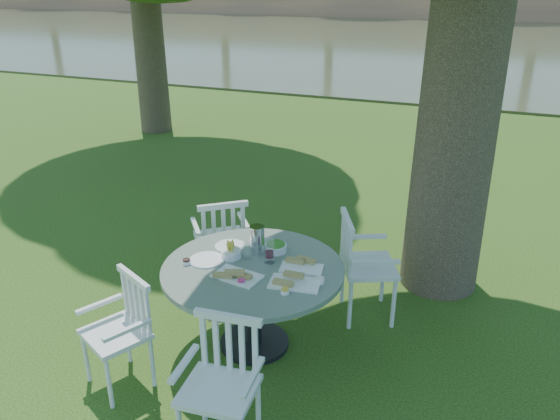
{
  "coord_description": "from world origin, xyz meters",
  "views": [
    {
      "loc": [
        1.71,
        -3.99,
        2.78
      ],
      "look_at": [
        0.0,
        0.2,
        0.85
      ],
      "focal_mm": 35.0,
      "sensor_mm": 36.0,
      "label": 1
    }
  ],
  "objects": [
    {
      "name": "ground",
      "position": [
        0.0,
        0.0,
        0.0
      ],
      "size": [
        140.0,
        140.0,
        0.0
      ],
      "primitive_type": "plane",
      "color": "#1A380B",
      "rests_on": "ground"
    },
    {
      "name": "table",
      "position": [
        0.12,
        -0.64,
        0.59
      ],
      "size": [
        1.41,
        1.41,
        0.73
      ],
      "color": "black",
      "rests_on": "ground"
    },
    {
      "name": "chair_ne",
      "position": [
        0.77,
        0.1,
        0.55
      ],
      "size": [
        0.61,
        0.62,
        0.94
      ],
      "rotation": [
        0.0,
        0.0,
        -4.27
      ],
      "color": "silver",
      "rests_on": "ground"
    },
    {
      "name": "chair_nw",
      "position": [
        -0.54,
        0.08,
        0.54
      ],
      "size": [
        0.63,
        0.63,
        0.91
      ],
      "rotation": [
        0.0,
        0.0,
        -2.46
      ],
      "color": "silver",
      "rests_on": "ground"
    },
    {
      "name": "chair_sw",
      "position": [
        -0.57,
        -1.36,
        0.5
      ],
      "size": [
        0.56,
        0.55,
        0.85
      ],
      "rotation": [
        0.0,
        0.0,
        -0.45
      ],
      "color": "silver",
      "rests_on": "ground"
    },
    {
      "name": "chair_se",
      "position": [
        0.36,
        -1.6,
        0.52
      ],
      "size": [
        0.48,
        0.46,
        0.88
      ],
      "rotation": [
        0.0,
        0.0,
        0.1
      ],
      "color": "silver",
      "rests_on": "ground"
    },
    {
      "name": "tableware",
      "position": [
        0.09,
        -0.54,
        0.78
      ],
      "size": [
        1.12,
        0.71,
        0.24
      ],
      "color": "white",
      "rests_on": "table"
    },
    {
      "name": "river",
      "position": [
        0.0,
        23.0,
        0.0
      ],
      "size": [
        100.0,
        28.0,
        0.12
      ],
      "primitive_type": "cube",
      "color": "#393D24",
      "rests_on": "ground"
    }
  ]
}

